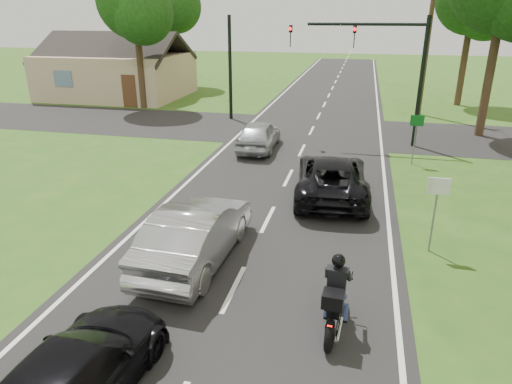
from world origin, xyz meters
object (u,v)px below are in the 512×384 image
traffic_signal (382,58)px  sign_green (416,128)px  silver_sedan (196,233)px  sign_white (437,197)px  motorcycle_rider (335,301)px  dark_car_behind (74,376)px  utility_pole_far (429,31)px  dark_suv (332,177)px  silver_suv (259,135)px

traffic_signal → sign_green: 4.24m
silver_sedan → sign_white: (6.00, 1.90, 0.81)m
motorcycle_rider → dark_car_behind: motorcycle_rider is taller
motorcycle_rider → utility_pole_far: bearing=84.6°
dark_suv → silver_suv: bearing=-58.7°
dark_car_behind → utility_pole_far: size_ratio=0.42×
motorcycle_rider → silver_sedan: (-3.69, 2.03, 0.11)m
dark_suv → utility_pole_far: bearing=-110.5°
silver_suv → dark_car_behind: 15.61m
sign_white → dark_suv: bearing=130.1°
silver_sedan → silver_suv: silver_sedan is taller
sign_green → silver_sedan: bearing=-122.0°
traffic_signal → sign_green: bearing=-62.6°
dark_car_behind → sign_green: 16.24m
dark_car_behind → sign_white: (6.27, 6.87, 0.97)m
silver_sedan → sign_green: (6.20, 9.90, 0.81)m
motorcycle_rider → dark_suv: motorcycle_rider is taller
sign_white → silver_sedan: bearing=-162.4°
motorcycle_rider → sign_white: sign_white is taller
silver_sedan → motorcycle_rider: bearing=153.3°
motorcycle_rider → silver_sedan: bearing=155.2°
silver_suv → sign_white: sign_white is taller
silver_suv → sign_green: size_ratio=1.92×
motorcycle_rider → traffic_signal: bearing=90.4°
utility_pole_far → sign_white: 19.39m
silver_sedan → dark_car_behind: size_ratio=1.12×
silver_sedan → utility_pole_far: utility_pole_far is taller
traffic_signal → sign_white: (1.36, -11.02, -2.54)m
dark_suv → traffic_signal: size_ratio=0.81×
silver_sedan → silver_suv: (-0.74, 10.63, -0.08)m
traffic_signal → sign_green: size_ratio=3.00×
silver_suv → dark_car_behind: silver_suv is taller
motorcycle_rider → dark_car_behind: size_ratio=0.47×
sign_white → silver_suv: bearing=127.6°
dark_car_behind → utility_pole_far: 27.39m
dark_suv → sign_green: sign_green is taller
dark_car_behind → traffic_signal: (4.91, 17.88, 3.51)m
utility_pole_far → sign_white: size_ratio=4.71×
dark_car_behind → motorcycle_rider: bearing=-141.3°
dark_suv → silver_suv: (-3.81, 5.26, -0.02)m
motorcycle_rider → utility_pole_far: size_ratio=0.20×
traffic_signal → sign_white: 11.39m
dark_suv → motorcycle_rider: bearing=90.2°
utility_pole_far → sign_green: utility_pole_far is taller
dark_suv → silver_sedan: size_ratio=1.09×
traffic_signal → dark_suv: bearing=-101.7°
dark_suv → silver_suv: size_ratio=1.26×
silver_sedan → sign_green: sign_green is taller
silver_suv → dark_car_behind: (0.47, -15.60, -0.08)m
traffic_signal → motorcycle_rider: bearing=-93.6°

